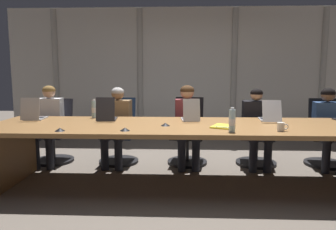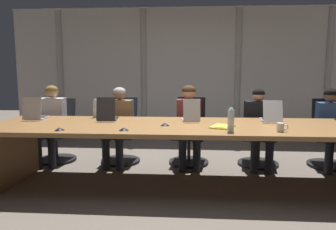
{
  "view_description": "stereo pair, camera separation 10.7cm",
  "coord_description": "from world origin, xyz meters",
  "px_view_note": "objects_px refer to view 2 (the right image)",
  "views": [
    {
      "loc": [
        -0.07,
        -3.87,
        1.4
      ],
      "look_at": [
        -0.25,
        0.11,
        0.86
      ],
      "focal_mm": 34.73,
      "sensor_mm": 36.0,
      "label": 1
    },
    {
      "loc": [
        0.04,
        -3.87,
        1.4
      ],
      "look_at": [
        -0.25,
        0.11,
        0.86
      ],
      "focal_mm": 34.73,
      "sensor_mm": 36.0,
      "label": 2
    }
  ],
  "objects_px": {
    "person_left_mid": "(118,121)",
    "conference_mic_left_side": "(59,129)",
    "office_chair_center": "(189,139)",
    "spiral_notepad": "(222,127)",
    "person_left_end": "(51,119)",
    "conference_mic_middle": "(124,129)",
    "person_right_mid": "(259,123)",
    "conference_mic_right_side": "(165,124)",
    "laptop_left_mid": "(108,116)",
    "person_center": "(189,120)",
    "laptop_left_end": "(36,115)",
    "laptop_right_mid": "(271,117)",
    "office_chair_left_end": "(58,137)",
    "office_chair_right_mid": "(259,141)",
    "coffee_mug_near": "(281,127)",
    "water_bottle_primary": "(95,109)",
    "person_right_end": "(332,123)",
    "office_chair_right_end": "(329,141)",
    "laptop_center": "(191,117)",
    "office_chair_left_mid": "(121,138)",
    "water_bottle_secondary": "(231,121)"
  },
  "relations": [
    {
      "from": "person_left_mid",
      "to": "spiral_notepad",
      "type": "xyz_separation_m",
      "value": [
        1.44,
        -1.0,
        0.1
      ]
    },
    {
      "from": "laptop_right_mid",
      "to": "office_chair_left_mid",
      "type": "bearing_deg",
      "value": 76.99
    },
    {
      "from": "office_chair_center",
      "to": "spiral_notepad",
      "type": "xyz_separation_m",
      "value": [
        0.38,
        -1.17,
        0.39
      ]
    },
    {
      "from": "laptop_right_mid",
      "to": "office_chair_left_end",
      "type": "relative_size",
      "value": 0.47
    },
    {
      "from": "person_left_end",
      "to": "coffee_mug_near",
      "type": "distance_m",
      "value": 3.31
    },
    {
      "from": "water_bottle_secondary",
      "to": "office_chair_right_mid",
      "type": "bearing_deg",
      "value": 67.69
    },
    {
      "from": "person_right_mid",
      "to": "conference_mic_right_side",
      "type": "height_order",
      "value": "person_right_mid"
    },
    {
      "from": "water_bottle_primary",
      "to": "spiral_notepad",
      "type": "xyz_separation_m",
      "value": [
        1.69,
        -0.69,
        -0.11
      ]
    },
    {
      "from": "person_left_end",
      "to": "conference_mic_middle",
      "type": "xyz_separation_m",
      "value": [
        1.39,
        -1.29,
        0.1
      ]
    },
    {
      "from": "person_right_end",
      "to": "conference_mic_middle",
      "type": "relative_size",
      "value": 10.48
    },
    {
      "from": "laptop_right_mid",
      "to": "conference_mic_left_side",
      "type": "distance_m",
      "value": 2.58
    },
    {
      "from": "person_right_mid",
      "to": "spiral_notepad",
      "type": "xyz_separation_m",
      "value": [
        -0.62,
        -1.0,
        0.12
      ]
    },
    {
      "from": "office_chair_right_end",
      "to": "laptop_right_mid",
      "type": "bearing_deg",
      "value": -49.7
    },
    {
      "from": "office_chair_right_end",
      "to": "person_right_end",
      "type": "xyz_separation_m",
      "value": [
        -0.04,
        -0.16,
        0.29
      ]
    },
    {
      "from": "coffee_mug_near",
      "to": "person_left_mid",
      "type": "bearing_deg",
      "value": 148.89
    },
    {
      "from": "laptop_left_end",
      "to": "water_bottle_primary",
      "type": "bearing_deg",
      "value": -77.06
    },
    {
      "from": "laptop_left_mid",
      "to": "conference_mic_middle",
      "type": "relative_size",
      "value": 3.74
    },
    {
      "from": "office_chair_right_mid",
      "to": "conference_mic_left_side",
      "type": "relative_size",
      "value": 8.61
    },
    {
      "from": "person_left_end",
      "to": "office_chair_left_mid",
      "type": "bearing_deg",
      "value": 95.2
    },
    {
      "from": "conference_mic_right_side",
      "to": "spiral_notepad",
      "type": "relative_size",
      "value": 0.3
    },
    {
      "from": "person_center",
      "to": "office_chair_right_end",
      "type": "bearing_deg",
      "value": 91.44
    },
    {
      "from": "laptop_right_mid",
      "to": "conference_mic_middle",
      "type": "distance_m",
      "value": 1.91
    },
    {
      "from": "laptop_right_mid",
      "to": "conference_mic_left_side",
      "type": "relative_size",
      "value": 4.09
    },
    {
      "from": "office_chair_right_mid",
      "to": "coffee_mug_near",
      "type": "relative_size",
      "value": 7.71
    },
    {
      "from": "office_chair_left_mid",
      "to": "conference_mic_right_side",
      "type": "height_order",
      "value": "office_chair_left_mid"
    },
    {
      "from": "laptop_left_mid",
      "to": "person_right_mid",
      "type": "bearing_deg",
      "value": -80.74
    },
    {
      "from": "person_right_end",
      "to": "laptop_left_end",
      "type": "bearing_deg",
      "value": -77.27
    },
    {
      "from": "water_bottle_primary",
      "to": "conference_mic_left_side",
      "type": "distance_m",
      "value": 1.03
    },
    {
      "from": "laptop_left_mid",
      "to": "water_bottle_primary",
      "type": "height_order",
      "value": "laptop_left_mid"
    },
    {
      "from": "laptop_right_mid",
      "to": "water_bottle_primary",
      "type": "distance_m",
      "value": 2.36
    },
    {
      "from": "laptop_center",
      "to": "coffee_mug_near",
      "type": "xyz_separation_m",
      "value": [
        0.96,
        -0.68,
        -0.01
      ]
    },
    {
      "from": "laptop_left_mid",
      "to": "person_center",
      "type": "height_order",
      "value": "person_center"
    },
    {
      "from": "office_chair_center",
      "to": "water_bottle_secondary",
      "type": "xyz_separation_m",
      "value": [
        0.44,
        -1.47,
        0.5
      ]
    },
    {
      "from": "person_left_end",
      "to": "water_bottle_secondary",
      "type": "relative_size",
      "value": 4.54
    },
    {
      "from": "person_right_mid",
      "to": "conference_mic_right_side",
      "type": "distance_m",
      "value": 1.6
    },
    {
      "from": "person_left_end",
      "to": "coffee_mug_near",
      "type": "height_order",
      "value": "person_left_end"
    },
    {
      "from": "office_chair_left_mid",
      "to": "office_chair_center",
      "type": "distance_m",
      "value": 1.06
    },
    {
      "from": "person_left_mid",
      "to": "person_right_end",
      "type": "relative_size",
      "value": 1.0
    },
    {
      "from": "office_chair_left_mid",
      "to": "person_right_mid",
      "type": "distance_m",
      "value": 2.08
    },
    {
      "from": "coffee_mug_near",
      "to": "laptop_right_mid",
      "type": "bearing_deg",
      "value": 84.93
    },
    {
      "from": "office_chair_right_mid",
      "to": "spiral_notepad",
      "type": "distance_m",
      "value": 1.4
    },
    {
      "from": "laptop_center",
      "to": "water_bottle_primary",
      "type": "xyz_separation_m",
      "value": [
        -1.32,
        0.24,
        0.06
      ]
    },
    {
      "from": "laptop_right_mid",
      "to": "conference_mic_left_side",
      "type": "xyz_separation_m",
      "value": [
        -2.44,
        -0.82,
        -0.04
      ]
    },
    {
      "from": "laptop_left_end",
      "to": "office_chair_left_end",
      "type": "xyz_separation_m",
      "value": [
        -0.02,
        0.71,
        -0.45
      ]
    },
    {
      "from": "person_left_mid",
      "to": "conference_mic_left_side",
      "type": "bearing_deg",
      "value": -9.97
    },
    {
      "from": "conference_mic_right_side",
      "to": "office_chair_right_end",
      "type": "bearing_deg",
      "value": 25.24
    },
    {
      "from": "person_right_end",
      "to": "conference_mic_middle",
      "type": "distance_m",
      "value": 3.01
    },
    {
      "from": "laptop_left_end",
      "to": "person_right_mid",
      "type": "xyz_separation_m",
      "value": [
        3.05,
        0.54,
        -0.17
      ]
    },
    {
      "from": "laptop_right_mid",
      "to": "water_bottle_secondary",
      "type": "xyz_separation_m",
      "value": [
        -0.6,
        -0.79,
        0.06
      ]
    },
    {
      "from": "laptop_left_mid",
      "to": "spiral_notepad",
      "type": "bearing_deg",
      "value": -112.77
    }
  ]
}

